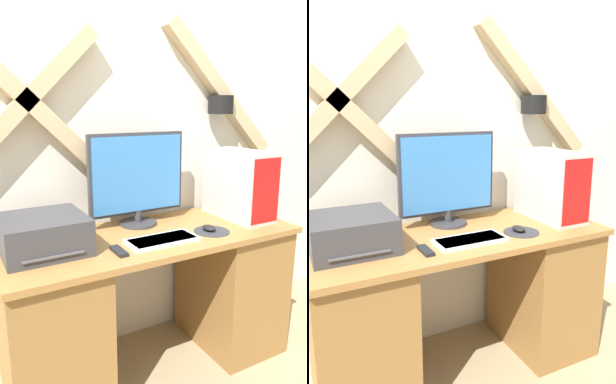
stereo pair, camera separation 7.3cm
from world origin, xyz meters
The scene contains 9 objects.
wall_back centered at (0.00, 0.64, 1.35)m, with size 6.40×0.20×2.70m.
desk centered at (0.00, 0.29, 0.39)m, with size 1.49×0.59×0.75m.
monitor centered at (0.01, 0.47, 1.01)m, with size 0.54×0.20×0.49m.
keyboard centered at (-0.01, 0.17, 0.76)m, with size 0.34×0.15×0.02m.
mousepad centered at (0.28, 0.18, 0.76)m, with size 0.18×0.18×0.00m.
mouse centered at (0.27, 0.19, 0.77)m, with size 0.06×0.08×0.03m.
computer_tower centered at (0.58, 0.31, 0.94)m, with size 0.21×0.41×0.38m.
printer centered at (-0.52, 0.33, 0.83)m, with size 0.36×0.35×0.16m.
remote_control centered at (-0.24, 0.15, 0.76)m, with size 0.04×0.12×0.02m.
Camera 1 is at (-0.85, -1.25, 1.37)m, focal length 35.00 mm.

